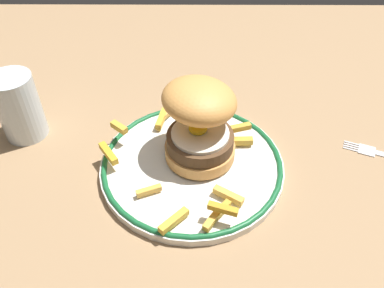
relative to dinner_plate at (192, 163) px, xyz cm
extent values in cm
cube|color=#997753|center=(2.00, -0.25, -2.84)|extent=(123.77, 109.82, 4.00)
cylinder|color=white|center=(0.00, 0.00, -0.24)|extent=(26.02, 26.02, 1.20)
torus|color=#196033|center=(0.00, 0.00, 0.36)|extent=(25.62, 25.62, 0.80)
cylinder|color=#D7924A|center=(1.12, 0.99, 1.66)|extent=(9.96, 9.96, 1.80)
cylinder|color=#513721|center=(1.12, 0.99, 3.55)|extent=(9.36, 9.36, 1.97)
cylinder|color=white|center=(1.12, 0.99, 4.79)|extent=(7.98, 7.98, 0.50)
ellipsoid|color=yellow|center=(0.81, 1.35, 5.46)|extent=(2.60, 2.60, 1.40)
ellipsoid|color=#DB954A|center=(0.97, 2.83, 9.11)|extent=(13.58, 13.29, 6.06)
cube|color=gold|center=(-5.58, -6.05, 1.13)|extent=(3.42, 1.95, 0.73)
cube|color=gold|center=(3.74, -10.25, 2.83)|extent=(3.79, 1.98, 0.83)
cube|color=#E7AF4E|center=(-3.88, 10.08, 1.15)|extent=(2.29, 2.92, 0.77)
cube|color=gold|center=(-0.63, 10.73, 1.17)|extent=(2.67, 3.89, 0.80)
cube|color=gold|center=(-11.62, 0.13, 2.18)|extent=(3.25, 4.13, 0.94)
cube|color=gold|center=(3.56, -9.36, 1.18)|extent=(2.94, 3.34, 0.84)
cube|color=gold|center=(-0.68, 8.55, 1.24)|extent=(2.79, 3.34, 0.96)
cube|color=gold|center=(-4.82, 8.51, 1.22)|extent=(1.75, 4.50, 0.91)
cube|color=gold|center=(4.71, -6.86, 1.22)|extent=(4.02, 3.02, 0.91)
cube|color=gold|center=(-10.66, 4.25, 3.08)|extent=(2.77, 2.55, 0.93)
cube|color=gold|center=(-2.15, -10.84, 1.23)|extent=(3.75, 3.77, 0.92)
cube|color=gold|center=(6.84, 3.34, 1.25)|extent=(4.17, 1.14, 0.96)
cube|color=gold|center=(2.62, -10.53, 1.19)|extent=(2.72, 3.54, 0.86)
cube|color=gold|center=(6.66, 4.34, 2.91)|extent=(4.06, 2.02, 0.86)
cylinder|color=silver|center=(-25.93, 7.34, 4.36)|extent=(6.42, 6.42, 10.39)
cylinder|color=silver|center=(-25.93, 7.34, 2.32)|extent=(5.91, 5.91, 6.31)
cube|color=silver|center=(26.34, 3.56, -0.66)|extent=(3.06, 2.95, 0.32)
cube|color=silver|center=(24.02, 3.71, -0.66)|extent=(2.32, 1.16, 0.28)
cube|color=silver|center=(24.21, 4.18, -0.66)|extent=(2.32, 1.16, 0.28)
cube|color=silver|center=(24.40, 4.64, -0.66)|extent=(2.32, 1.16, 0.28)
cube|color=silver|center=(24.59, 5.10, -0.66)|extent=(2.32, 1.16, 0.28)
camera|label=1|loc=(0.21, -39.47, 40.92)|focal=37.18mm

